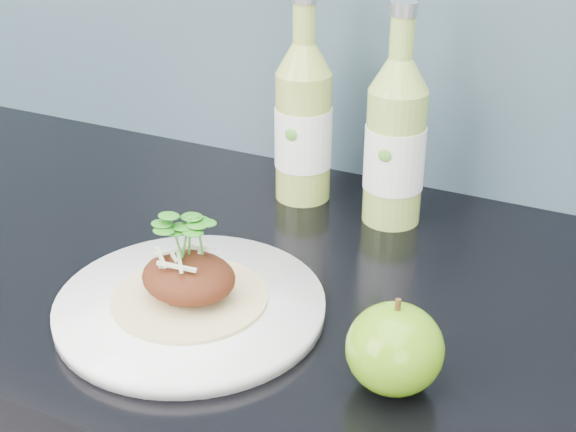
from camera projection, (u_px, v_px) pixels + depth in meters
name	position (u px, v px, depth m)	size (l,w,h in m)	color
dinner_plate	(191.00, 306.00, 0.81)	(0.28, 0.28, 0.02)	white
pork_taco	(188.00, 275.00, 0.79)	(0.16, 0.16, 0.10)	tan
green_apple	(395.00, 349.00, 0.69)	(0.10, 0.10, 0.09)	#41810E
cider_bottle_left	(303.00, 123.00, 1.01)	(0.09, 0.09, 0.27)	#9DB14A
cider_bottle_right	(395.00, 143.00, 0.95)	(0.08, 0.08, 0.27)	#97B94D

